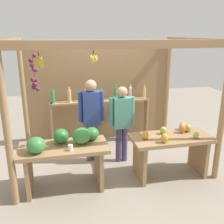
% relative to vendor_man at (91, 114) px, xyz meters
% --- Properties ---
extents(ground_plane, '(12.00, 12.00, 0.00)m').
position_rel_vendor_man_xyz_m(ground_plane, '(0.34, -0.04, -0.96)').
color(ground_plane, gray).
rests_on(ground_plane, ground).
extents(market_stall, '(3.39, 2.24, 2.32)m').
position_rel_vendor_man_xyz_m(market_stall, '(0.33, 0.46, 0.40)').
color(market_stall, '#99754C').
rests_on(market_stall, ground).
extents(fruit_counter_left, '(1.38, 0.66, 0.98)m').
position_rel_vendor_man_xyz_m(fruit_counter_left, '(-0.54, -0.82, -0.30)').
color(fruit_counter_left, '#99754C').
rests_on(fruit_counter_left, ground).
extents(fruit_counter_right, '(1.38, 0.64, 0.88)m').
position_rel_vendor_man_xyz_m(fruit_counter_right, '(1.25, -0.83, -0.40)').
color(fruit_counter_right, '#99754C').
rests_on(fruit_counter_right, ground).
extents(bottle_shelf_unit, '(2.18, 0.22, 1.33)m').
position_rel_vendor_man_xyz_m(bottle_shelf_unit, '(0.30, 0.76, -0.15)').
color(bottle_shelf_unit, '#99754C').
rests_on(bottle_shelf_unit, ground).
extents(vendor_man, '(0.48, 0.22, 1.60)m').
position_rel_vendor_man_xyz_m(vendor_man, '(0.00, 0.00, 0.00)').
color(vendor_man, '#4F546E').
rests_on(vendor_man, ground).
extents(vendor_woman, '(0.48, 0.20, 1.48)m').
position_rel_vendor_man_xyz_m(vendor_woman, '(0.55, -0.16, -0.08)').
color(vendor_woman, '#4A446F').
rests_on(vendor_woman, ground).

